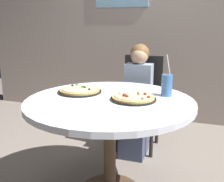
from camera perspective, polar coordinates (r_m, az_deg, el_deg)
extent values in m
cube|color=#A8998E|center=(3.69, 10.13, 16.52)|extent=(5.20, 0.12, 2.90)
cylinder|color=silver|center=(1.94, -0.50, -2.35)|extent=(1.20, 1.20, 0.04)
cylinder|color=#4C3826|center=(2.07, -0.48, -12.09)|extent=(0.09, 0.09, 0.69)
cube|color=black|center=(2.80, 5.57, -3.62)|extent=(0.41, 0.41, 0.04)
cube|color=black|center=(2.91, 6.48, 2.30)|extent=(0.40, 0.05, 0.52)
cylinder|color=black|center=(2.77, 1.19, -8.76)|extent=(0.04, 0.04, 0.41)
cylinder|color=black|center=(2.69, 8.22, -9.55)|extent=(0.04, 0.04, 0.41)
cylinder|color=black|center=(3.07, 3.07, -6.42)|extent=(0.04, 0.04, 0.41)
cylinder|color=black|center=(3.01, 9.38, -7.05)|extent=(0.04, 0.04, 0.41)
cube|color=#3F4766|center=(2.73, 4.70, -8.70)|extent=(0.25, 0.33, 0.45)
cube|color=#8C9EB7|center=(2.72, 5.59, 1.09)|extent=(0.26, 0.17, 0.44)
sphere|color=tan|center=(2.67, 5.74, 7.37)|extent=(0.17, 0.17, 0.17)
sphere|color=brown|center=(2.69, 5.84, 7.84)|extent=(0.18, 0.18, 0.18)
cylinder|color=black|center=(2.14, -6.75, -0.11)|extent=(0.34, 0.34, 0.01)
cylinder|color=tan|center=(2.14, -6.76, 0.25)|extent=(0.31, 0.31, 0.02)
cylinder|color=beige|center=(2.14, -6.76, 0.54)|extent=(0.28, 0.28, 0.01)
sphere|color=beige|center=(2.13, -5.27, 0.70)|extent=(0.02, 0.02, 0.02)
sphere|color=black|center=(2.07, -4.78, 0.36)|extent=(0.02, 0.02, 0.02)
sphere|color=#387F33|center=(2.14, -5.64, 0.80)|extent=(0.03, 0.03, 0.03)
sphere|color=#387F33|center=(2.16, -6.18, 0.89)|extent=(0.02, 0.02, 0.02)
sphere|color=#387F33|center=(2.23, -7.33, 1.31)|extent=(0.02, 0.02, 0.02)
sphere|color=black|center=(2.21, -8.25, 1.12)|extent=(0.02, 0.02, 0.02)
cylinder|color=black|center=(1.93, 4.46, -1.68)|extent=(0.32, 0.32, 0.01)
cylinder|color=#D8B266|center=(1.92, 4.46, -1.27)|extent=(0.30, 0.30, 0.02)
cylinder|color=beige|center=(1.92, 4.47, -0.96)|extent=(0.27, 0.27, 0.01)
sphere|color=beige|center=(1.95, 1.74, -0.46)|extent=(0.02, 0.02, 0.02)
sphere|color=#B2231E|center=(1.89, 2.63, -0.90)|extent=(0.03, 0.03, 0.03)
sphere|color=beige|center=(1.82, 6.57, -1.51)|extent=(0.03, 0.03, 0.03)
sphere|color=beige|center=(1.92, 5.81, -0.75)|extent=(0.02, 0.02, 0.02)
sphere|color=#B2231E|center=(1.95, 5.53, -0.53)|extent=(0.02, 0.02, 0.02)
sphere|color=#B2231E|center=(1.94, 6.91, -0.62)|extent=(0.02, 0.02, 0.02)
sphere|color=#B2231E|center=(1.87, 3.18, -1.10)|extent=(0.02, 0.02, 0.02)
sphere|color=#B2231E|center=(1.86, 7.67, -1.26)|extent=(0.02, 0.02, 0.02)
cylinder|color=#3F72B2|center=(2.05, 11.37, 1.17)|extent=(0.08, 0.08, 0.16)
cylinder|color=white|center=(2.02, 11.86, 4.40)|extent=(0.05, 0.01, 0.22)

